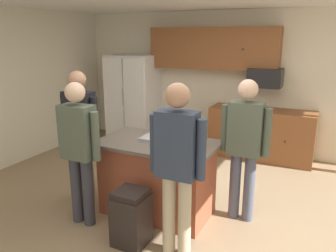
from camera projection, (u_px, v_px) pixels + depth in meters
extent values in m
plane|color=#937A5B|center=(172.00, 213.00, 4.19)|extent=(7.04, 7.04, 0.00)
cube|color=beige|center=(235.00, 82.00, 6.28)|extent=(6.40, 0.10, 2.60)
cube|color=brown|center=(213.00, 48.00, 6.11)|extent=(2.40, 0.35, 0.75)
sphere|color=#4C3823|center=(243.00, 49.00, 5.69)|extent=(0.04, 0.04, 0.04)
cube|color=brown|center=(261.00, 134.00, 5.97)|extent=(1.80, 0.60, 0.90)
sphere|color=#4C3823|center=(285.00, 142.00, 5.51)|extent=(0.04, 0.04, 0.04)
cube|color=white|center=(134.00, 99.00, 6.88)|extent=(0.95, 0.70, 1.78)
cube|color=white|center=(114.00, 101.00, 6.66)|extent=(0.45, 0.04, 1.70)
cube|color=white|center=(134.00, 103.00, 6.46)|extent=(0.45, 0.04, 1.70)
cylinder|color=#B2B2B7|center=(123.00, 98.00, 6.51)|extent=(0.02, 0.02, 0.35)
cube|color=black|center=(265.00, 78.00, 5.73)|extent=(0.56, 0.40, 0.32)
cube|color=#9E4C33|center=(157.00, 179.00, 4.11)|extent=(1.29, 0.71, 0.89)
cube|color=#60564C|center=(157.00, 144.00, 3.98)|extent=(1.43, 0.85, 0.04)
cylinder|color=tan|center=(78.00, 169.00, 4.48)|extent=(0.13, 0.13, 0.84)
cylinder|color=tan|center=(88.00, 171.00, 4.41)|extent=(0.13, 0.13, 0.84)
cube|color=black|center=(80.00, 116.00, 4.25)|extent=(0.38, 0.22, 0.63)
sphere|color=tan|center=(77.00, 80.00, 4.13)|extent=(0.23, 0.23, 0.23)
cylinder|color=black|center=(65.00, 116.00, 4.36)|extent=(0.09, 0.09, 0.57)
cylinder|color=black|center=(95.00, 119.00, 4.15)|extent=(0.09, 0.09, 0.57)
cylinder|color=#4C5166|center=(235.00, 185.00, 4.01)|extent=(0.13, 0.13, 0.82)
cylinder|color=#4C5166|center=(249.00, 188.00, 3.94)|extent=(0.13, 0.13, 0.82)
cube|color=#4C5647|center=(246.00, 129.00, 3.78)|extent=(0.38, 0.22, 0.62)
sphere|color=beige|center=(248.00, 89.00, 3.66)|extent=(0.22, 0.22, 0.22)
cylinder|color=#4C5647|center=(225.00, 128.00, 3.89)|extent=(0.09, 0.09, 0.56)
cylinder|color=#4C5647|center=(267.00, 133.00, 3.69)|extent=(0.09, 0.09, 0.56)
cylinder|color=#383842|center=(77.00, 189.00, 3.92)|extent=(0.13, 0.13, 0.81)
cylinder|color=#383842|center=(88.00, 192.00, 3.85)|extent=(0.13, 0.13, 0.81)
cube|color=#4C5647|center=(78.00, 132.00, 3.69)|extent=(0.38, 0.22, 0.61)
sphere|color=beige|center=(75.00, 92.00, 3.58)|extent=(0.22, 0.22, 0.22)
cylinder|color=#4C5647|center=(62.00, 131.00, 3.80)|extent=(0.09, 0.09, 0.55)
cylinder|color=#4C5647|center=(95.00, 137.00, 3.60)|extent=(0.09, 0.09, 0.55)
cylinder|color=tan|center=(169.00, 214.00, 3.34)|extent=(0.13, 0.13, 0.85)
cylinder|color=tan|center=(185.00, 218.00, 3.27)|extent=(0.13, 0.13, 0.85)
cube|color=#2D384C|center=(177.00, 145.00, 3.11)|extent=(0.38, 0.22, 0.64)
sphere|color=tan|center=(178.00, 95.00, 2.98)|extent=(0.23, 0.23, 0.23)
cylinder|color=#2D384C|center=(155.00, 143.00, 3.21)|extent=(0.09, 0.09, 0.58)
cylinder|color=#2D384C|center=(201.00, 150.00, 3.01)|extent=(0.09, 0.09, 0.58)
cylinder|color=black|center=(177.00, 132.00, 4.13)|extent=(0.07, 0.07, 0.16)
cylinder|color=black|center=(201.00, 138.00, 3.90)|extent=(0.07, 0.07, 0.13)
cylinder|color=white|center=(182.00, 150.00, 3.56)|extent=(0.09, 0.09, 0.09)
torus|color=white|center=(187.00, 151.00, 3.53)|extent=(0.06, 0.01, 0.06)
cube|color=#B7B7BC|center=(160.00, 140.00, 4.03)|extent=(0.44, 0.30, 0.02)
cube|color=#A8A8AD|center=(160.00, 138.00, 4.02)|extent=(0.44, 0.30, 0.02)
cube|color=black|center=(131.00, 220.00, 3.52)|extent=(0.34, 0.34, 0.55)
cube|color=black|center=(130.00, 194.00, 3.44)|extent=(0.32, 0.32, 0.06)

